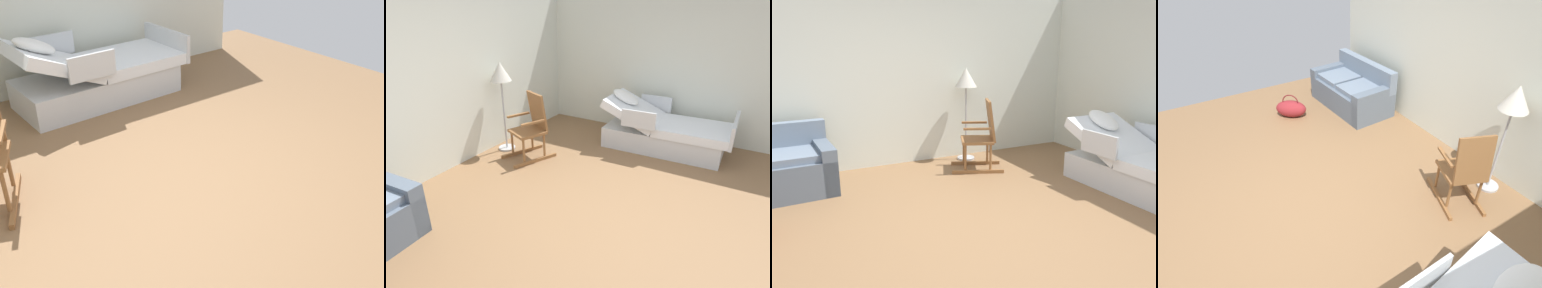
# 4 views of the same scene
# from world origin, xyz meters

# --- Properties ---
(ground_plane) EXTENTS (7.38, 7.38, 0.00)m
(ground_plane) POSITION_xyz_m (0.00, 0.00, 0.00)
(ground_plane) COLOR olive
(back_wall) EXTENTS (6.10, 0.10, 2.70)m
(back_wall) POSITION_xyz_m (0.00, 2.60, 1.35)
(back_wall) COLOR silver
(back_wall) RESTS_ON ground
(couch) EXTENTS (1.64, 0.94, 0.85)m
(couch) POSITION_xyz_m (-2.01, 1.95, 0.31)
(couch) COLOR slate
(couch) RESTS_ON ground
(rocking_chair) EXTENTS (0.88, 0.73, 1.05)m
(rocking_chair) POSITION_xyz_m (0.91, 1.72, 0.50)
(rocking_chair) COLOR brown
(rocking_chair) RESTS_ON ground
(floor_lamp) EXTENTS (0.34, 0.34, 1.48)m
(floor_lamp) POSITION_xyz_m (0.93, 2.29, 1.23)
(floor_lamp) COLOR #B2B5BA
(floor_lamp) RESTS_ON ground
(duffel_bag) EXTENTS (0.61, 0.63, 0.43)m
(duffel_bag) POSITION_xyz_m (-2.24, 0.78, 0.15)
(duffel_bag) COLOR maroon
(duffel_bag) RESTS_ON ground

